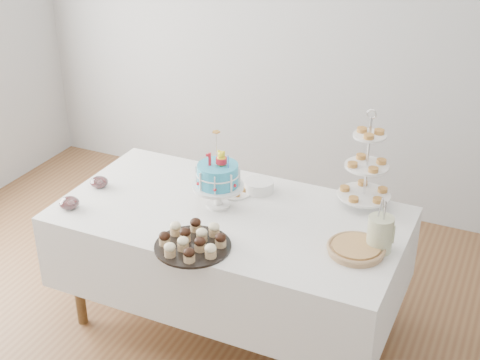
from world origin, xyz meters
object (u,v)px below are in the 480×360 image
at_px(table, 230,247).
at_px(pastry_plate, 234,190).
at_px(jam_bowl_b, 99,182).
at_px(utensil_pitcher, 380,233).
at_px(pie, 356,249).
at_px(plate_stack, 259,186).
at_px(jam_bowl_a, 69,203).
at_px(cupcake_tray, 193,240).
at_px(tiered_stand, 367,166).
at_px(birthday_cake, 218,187).

bearing_deg(table, pastry_plate, 109.61).
height_order(jam_bowl_b, utensil_pitcher, utensil_pitcher).
bearing_deg(pastry_plate, utensil_pitcher, -15.11).
bearing_deg(jam_bowl_b, pie, -1.84).
distance_m(plate_stack, jam_bowl_a, 1.09).
bearing_deg(cupcake_tray, jam_bowl_b, 156.97).
bearing_deg(tiered_stand, utensil_pitcher, -65.07).
xyz_separation_m(plate_stack, utensil_pitcher, (0.80, -0.32, 0.07)).
bearing_deg(jam_bowl_b, jam_bowl_a, -90.00).
bearing_deg(tiered_stand, pastry_plate, -166.61).
bearing_deg(cupcake_tray, tiered_stand, 50.04).
xyz_separation_m(pastry_plate, jam_bowl_a, (-0.76, -0.56, 0.02)).
relative_size(pastry_plate, utensil_pitcher, 0.74).
height_order(plate_stack, pastry_plate, plate_stack).
bearing_deg(table, cupcake_tray, -93.04).
bearing_deg(plate_stack, utensil_pitcher, -22.06).
bearing_deg(table, plate_stack, 81.75).
relative_size(tiered_stand, jam_bowl_a, 5.18).
bearing_deg(tiered_stand, table, -148.17).
height_order(birthday_cake, jam_bowl_b, birthday_cake).
xyz_separation_m(tiered_stand, jam_bowl_b, (-1.48, -0.45, -0.21)).
bearing_deg(pie, birthday_cake, 170.69).
bearing_deg(utensil_pitcher, jam_bowl_a, -168.00).
distance_m(pastry_plate, utensil_pitcher, 0.96).
height_order(cupcake_tray, tiered_stand, tiered_stand).
relative_size(table, jam_bowl_a, 17.19).
height_order(cupcake_tray, jam_bowl_a, cupcake_tray).
height_order(pie, pastry_plate, pie).
distance_m(tiered_stand, pastry_plate, 0.78).
bearing_deg(plate_stack, jam_bowl_a, -144.51).
distance_m(table, cupcake_tray, 0.48).
bearing_deg(tiered_stand, jam_bowl_b, -163.29).
distance_m(pastry_plate, jam_bowl_b, 0.81).
distance_m(birthday_cake, plate_stack, 0.31).
bearing_deg(pie, jam_bowl_b, 178.16).
bearing_deg(cupcake_tray, jam_bowl_a, 175.44).
bearing_deg(jam_bowl_b, pastry_plate, 19.79).
distance_m(tiered_stand, jam_bowl_b, 1.56).
relative_size(pastry_plate, jam_bowl_b, 2.01).
height_order(plate_stack, jam_bowl_b, plate_stack).
relative_size(plate_stack, jam_bowl_b, 1.62).
distance_m(birthday_cake, pastry_plate, 0.22).
xyz_separation_m(table, jam_bowl_b, (-0.84, -0.05, 0.26)).
distance_m(cupcake_tray, pastry_plate, 0.62).
xyz_separation_m(pastry_plate, utensil_pitcher, (0.92, -0.25, 0.09)).
xyz_separation_m(tiered_stand, plate_stack, (-0.60, -0.10, -0.21)).
distance_m(table, tiered_stand, 0.89).
bearing_deg(plate_stack, tiered_stand, 9.33).
bearing_deg(birthday_cake, plate_stack, 43.98).
bearing_deg(utensil_pitcher, table, -179.82).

